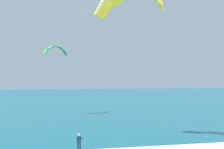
{
  "coord_description": "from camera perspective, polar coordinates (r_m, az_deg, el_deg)",
  "views": [
    {
      "loc": [
        -3.86,
        -9.22,
        6.66
      ],
      "look_at": [
        1.43,
        16.53,
        6.85
      ],
      "focal_mm": 43.88,
      "sensor_mm": 36.0,
      "label": 1
    }
  ],
  "objects": [
    {
      "name": "kitesurfer",
      "position": [
        24.71,
        -6.89,
        -13.79
      ],
      "size": [
        0.58,
        0.58,
        1.69
      ],
      "color": "#143347",
      "rests_on": "ground"
    },
    {
      "name": "kite_distant",
      "position": [
        51.1,
        -11.7,
        5.12
      ],
      "size": [
        4.53,
        2.87,
        1.66
      ],
      "color": "green"
    },
    {
      "name": "sea",
      "position": [
        82.11,
        -8.9,
        -5.0
      ],
      "size": [
        200.0,
        120.0,
        0.2
      ],
      "primitive_type": "cube",
      "color": "#146075",
      "rests_on": "ground"
    }
  ]
}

